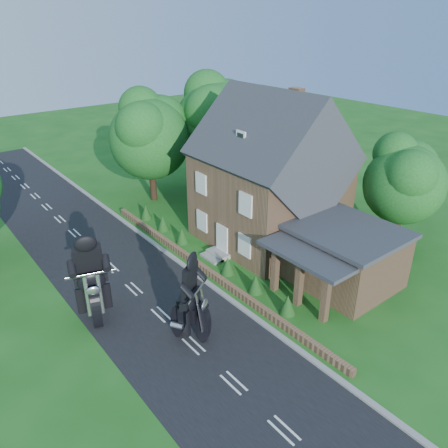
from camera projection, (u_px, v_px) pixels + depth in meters
ground at (194, 345)px, 20.79m from camera, size 120.00×120.00×0.00m
road at (194, 345)px, 20.78m from camera, size 7.00×80.00×0.02m
kerb at (251, 315)px, 22.80m from camera, size 0.30×80.00×0.12m
garden_wall at (205, 269)px, 26.63m from camera, size 0.30×22.00×0.40m
house at (270, 179)px, 28.99m from camera, size 9.54×8.64×10.24m
annex at (342, 255)px, 24.96m from camera, size 7.05×5.94×3.44m
tree_annex_side at (407, 176)px, 28.38m from camera, size 5.64×5.20×7.48m
tree_house_right at (304, 143)px, 33.91m from camera, size 6.51×6.00×8.40m
tree_behind_house at (220, 117)px, 37.38m from camera, size 7.81×7.20×10.08m
tree_behind_left at (153, 131)px, 34.93m from camera, size 6.94×6.40×9.16m
shrub_a at (288, 304)px, 22.80m from camera, size 0.90×0.90×1.10m
shrub_b at (255, 283)px, 24.56m from camera, size 0.90×0.90×1.10m
shrub_c at (228, 265)px, 26.33m from camera, size 0.90×0.90×1.10m
shrub_d at (182, 235)px, 29.86m from camera, size 0.90×0.90×1.10m
shrub_e at (163, 223)px, 31.62m from camera, size 0.90×0.90×1.10m
shrub_f at (146, 212)px, 33.38m from camera, size 0.90×0.90×1.10m
motorcycle_lead at (191, 326)px, 20.99m from camera, size 1.14×1.50×1.42m
motorcycle_follow at (96, 307)px, 22.25m from camera, size 0.85×1.63×1.47m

